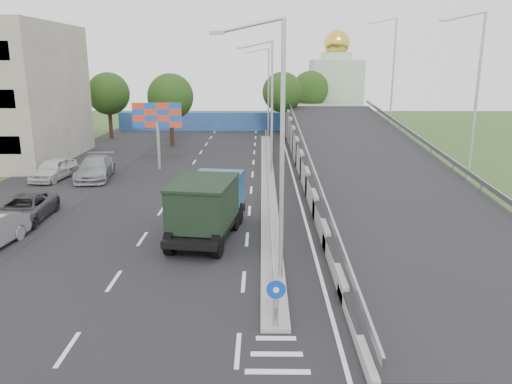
{
  "coord_description": "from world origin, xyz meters",
  "views": [
    {
      "loc": [
        -0.48,
        -12.7,
        8.68
      ],
      "look_at": [
        -0.76,
        12.14,
        2.2
      ],
      "focal_mm": 35.0,
      "sensor_mm": 36.0,
      "label": 1
    }
  ],
  "objects_px": {
    "lamp_post_far": "(267,88)",
    "parked_car_d": "(95,168)",
    "lamp_post_near": "(277,141)",
    "parked_car_c": "(24,209)",
    "lamp_post_mid": "(269,101)",
    "church": "(335,87)",
    "billboard": "(157,119)",
    "parked_car_e": "(53,169)",
    "dump_truck": "(208,204)",
    "sign_bollard": "(276,303)"
  },
  "relations": [
    {
      "from": "parked_car_c",
      "to": "lamp_post_mid",
      "type": "bearing_deg",
      "value": 38.49
    },
    {
      "from": "sign_bollard",
      "to": "lamp_post_near",
      "type": "xyz_separation_m",
      "value": [
        0.11,
        3.83,
        4.77
      ]
    },
    {
      "from": "lamp_post_mid",
      "to": "church",
      "type": "distance_m",
      "value": 35.41
    },
    {
      "from": "parked_car_c",
      "to": "church",
      "type": "bearing_deg",
      "value": 60.15
    },
    {
      "from": "lamp_post_mid",
      "to": "billboard",
      "type": "xyz_separation_m",
      "value": [
        -9.11,
        2.0,
        -1.62
      ]
    },
    {
      "from": "lamp_post_near",
      "to": "lamp_post_mid",
      "type": "distance_m",
      "value": 20.0
    },
    {
      "from": "parked_car_d",
      "to": "parked_car_e",
      "type": "xyz_separation_m",
      "value": [
        -3.09,
        -0.29,
        -0.04
      ]
    },
    {
      "from": "lamp_post_mid",
      "to": "parked_car_e",
      "type": "bearing_deg",
      "value": -173.57
    },
    {
      "from": "lamp_post_near",
      "to": "church",
      "type": "bearing_deg",
      "value": 79.62
    },
    {
      "from": "lamp_post_near",
      "to": "parked_car_d",
      "type": "xyz_separation_m",
      "value": [
        -13.31,
        18.44,
        -4.96
      ]
    },
    {
      "from": "parked_car_c",
      "to": "parked_car_d",
      "type": "distance_m",
      "value": 10.55
    },
    {
      "from": "church",
      "to": "sign_bollard",
      "type": "bearing_deg",
      "value": -99.81
    },
    {
      "from": "lamp_post_mid",
      "to": "parked_car_e",
      "type": "xyz_separation_m",
      "value": [
        -16.4,
        -1.85,
        -4.99
      ]
    },
    {
      "from": "lamp_post_far",
      "to": "dump_truck",
      "type": "distance_m",
      "value": 34.84
    },
    {
      "from": "parked_car_d",
      "to": "parked_car_e",
      "type": "relative_size",
      "value": 1.23
    },
    {
      "from": "lamp_post_mid",
      "to": "church",
      "type": "xyz_separation_m",
      "value": [
        9.89,
        34.0,
        -0.5
      ]
    },
    {
      "from": "parked_car_c",
      "to": "parked_car_e",
      "type": "bearing_deg",
      "value": 101.26
    },
    {
      "from": "billboard",
      "to": "dump_truck",
      "type": "xyz_separation_m",
      "value": [
        5.82,
        -16.45,
        -2.45
      ]
    },
    {
      "from": "parked_car_c",
      "to": "parked_car_d",
      "type": "relative_size",
      "value": 0.89
    },
    {
      "from": "sign_bollard",
      "to": "parked_car_e",
      "type": "xyz_separation_m",
      "value": [
        -16.29,
        21.98,
        -0.22
      ]
    },
    {
      "from": "parked_car_e",
      "to": "lamp_post_near",
      "type": "bearing_deg",
      "value": -40.79
    },
    {
      "from": "parked_car_e",
      "to": "parked_car_c",
      "type": "bearing_deg",
      "value": -69.08
    },
    {
      "from": "lamp_post_far",
      "to": "parked_car_c",
      "type": "relative_size",
      "value": 1.92
    },
    {
      "from": "lamp_post_near",
      "to": "parked_car_c",
      "type": "height_order",
      "value": "lamp_post_near"
    },
    {
      "from": "sign_bollard",
      "to": "church",
      "type": "xyz_separation_m",
      "value": [
        10.0,
        57.83,
        4.28
      ]
    },
    {
      "from": "lamp_post_far",
      "to": "parked_car_d",
      "type": "height_order",
      "value": "lamp_post_far"
    },
    {
      "from": "parked_car_d",
      "to": "parked_car_c",
      "type": "bearing_deg",
      "value": -100.8
    },
    {
      "from": "lamp_post_far",
      "to": "parked_car_d",
      "type": "relative_size",
      "value": 1.71
    },
    {
      "from": "dump_truck",
      "to": "parked_car_d",
      "type": "height_order",
      "value": "dump_truck"
    },
    {
      "from": "lamp_post_mid",
      "to": "parked_car_c",
      "type": "relative_size",
      "value": 1.92
    },
    {
      "from": "parked_car_d",
      "to": "lamp_post_near",
      "type": "bearing_deg",
      "value": -61.87
    },
    {
      "from": "dump_truck",
      "to": "lamp_post_near",
      "type": "bearing_deg",
      "value": -51.01
    },
    {
      "from": "lamp_post_far",
      "to": "billboard",
      "type": "bearing_deg",
      "value": -116.84
    },
    {
      "from": "church",
      "to": "parked_car_c",
      "type": "xyz_separation_m",
      "value": [
        -23.78,
        -46.09,
        -4.58
      ]
    },
    {
      "from": "lamp_post_far",
      "to": "church",
      "type": "xyz_separation_m",
      "value": [
        9.89,
        14.0,
        -0.5
      ]
    },
    {
      "from": "parked_car_c",
      "to": "sign_bollard",
      "type": "bearing_deg",
      "value": -42.99
    },
    {
      "from": "sign_bollard",
      "to": "parked_car_d",
      "type": "distance_m",
      "value": 25.89
    },
    {
      "from": "billboard",
      "to": "parked_car_d",
      "type": "xyz_separation_m",
      "value": [
        -4.2,
        -3.56,
        -3.33
      ]
    },
    {
      "from": "church",
      "to": "parked_car_d",
      "type": "height_order",
      "value": "church"
    },
    {
      "from": "billboard",
      "to": "parked_car_c",
      "type": "height_order",
      "value": "billboard"
    },
    {
      "from": "lamp_post_mid",
      "to": "church",
      "type": "relative_size",
      "value": 0.73
    },
    {
      "from": "church",
      "to": "billboard",
      "type": "bearing_deg",
      "value": -120.7
    },
    {
      "from": "billboard",
      "to": "sign_bollard",
      "type": "bearing_deg",
      "value": -70.79
    },
    {
      "from": "dump_truck",
      "to": "parked_car_e",
      "type": "relative_size",
      "value": 1.54
    },
    {
      "from": "lamp_post_far",
      "to": "church",
      "type": "distance_m",
      "value": 17.15
    },
    {
      "from": "dump_truck",
      "to": "parked_car_c",
      "type": "bearing_deg",
      "value": 175.8
    },
    {
      "from": "lamp_post_near",
      "to": "parked_car_d",
      "type": "relative_size",
      "value": 1.71
    },
    {
      "from": "church",
      "to": "parked_car_d",
      "type": "distance_m",
      "value": 42.69
    },
    {
      "from": "lamp_post_far",
      "to": "parked_car_c",
      "type": "xyz_separation_m",
      "value": [
        -13.88,
        -32.09,
        -5.08
      ]
    },
    {
      "from": "lamp_post_far",
      "to": "church",
      "type": "height_order",
      "value": "church"
    }
  ]
}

